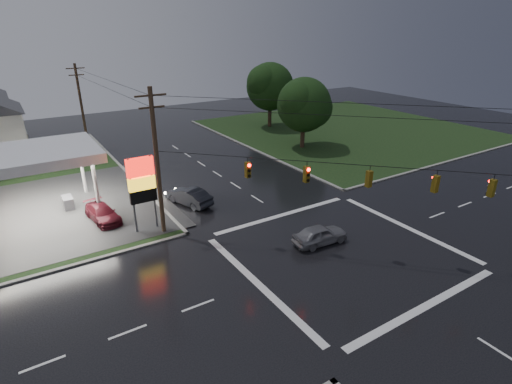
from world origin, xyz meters
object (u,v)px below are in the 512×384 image
pylon_sign (142,182)px  utility_pole_nw (157,161)px  utility_pole_n (81,104)px  car_north (189,196)px  tree_ne_far (271,87)px  car_crossing (320,234)px  car_pump (103,213)px  tree_ne_near (305,105)px

pylon_sign → utility_pole_nw: 2.22m
utility_pole_nw → utility_pole_n: 28.50m
utility_pole_nw → car_north: utility_pole_nw is taller
tree_ne_far → car_crossing: bearing=-118.7°
pylon_sign → utility_pole_n: size_ratio=0.57×
tree_ne_far → car_pump: size_ratio=2.20×
tree_ne_near → car_north: 22.23m
tree_ne_near → tree_ne_far: size_ratio=0.92×
utility_pole_nw → tree_ne_near: size_ratio=1.22×
utility_pole_n → tree_ne_near: 28.55m
pylon_sign → tree_ne_far: tree_ne_far is taller
tree_ne_far → car_pump: bearing=-146.4°
car_crossing → car_pump: size_ratio=0.93×
pylon_sign → car_crossing: bearing=-41.2°
car_crossing → car_pump: 17.53m
car_north → car_pump: car_north is taller
car_north → car_pump: 7.30m
utility_pole_n → car_north: size_ratio=2.26×
utility_pole_n → car_pump: (-3.50, -24.00, -4.82)m
pylon_sign → utility_pole_n: 27.56m
utility_pole_n → tree_ne_far: bearing=-8.5°
utility_pole_n → car_pump: utility_pole_n is taller
utility_pole_nw → tree_ne_far: 36.20m
utility_pole_nw → utility_pole_n: bearing=90.0°
car_crossing → tree_ne_far: bearing=-24.2°
tree_ne_near → tree_ne_far: tree_ne_far is taller
tree_ne_near → car_north: (-19.88, -8.73, -4.80)m
car_north → tree_ne_far: bearing=-156.5°
tree_ne_near → car_crossing: bearing=-125.8°
car_north → utility_pole_n: bearing=-100.1°
pylon_sign → car_north: 6.39m
utility_pole_nw → tree_ne_far: bearing=42.6°
tree_ne_near → car_north: size_ratio=1.93×
utility_pole_nw → utility_pole_n: size_ratio=1.05×
pylon_sign → utility_pole_nw: (1.00, -1.00, 1.71)m
utility_pole_n → tree_ne_near: size_ratio=1.17×
utility_pole_n → tree_ne_far: 26.96m
utility_pole_nw → car_pump: bearing=127.9°
utility_pole_nw → tree_ne_near: bearing=27.9°
utility_pole_nw → utility_pole_n: (0.00, 28.50, -0.25)m
utility_pole_n → tree_ne_far: size_ratio=1.07×
car_pump → tree_ne_near: bearing=8.3°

